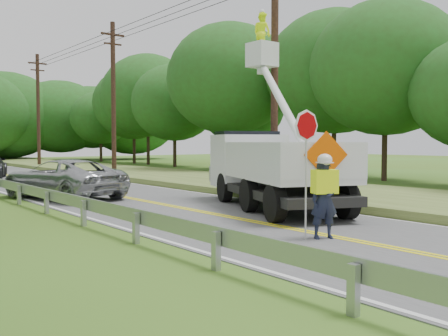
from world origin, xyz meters
TOP-DOWN VIEW (x-y plane):
  - ground at (0.00, 0.00)m, footprint 140.00×140.00m
  - road at (0.00, 14.00)m, footprint 7.20×96.00m
  - guardrail at (-4.02, 14.91)m, footprint 0.18×48.00m
  - utility_poles at (5.00, 17.02)m, footprint 1.60×43.30m
  - tall_grass_verge at (7.10, 14.00)m, footprint 7.00×96.00m
  - treeline_right at (15.88, 25.11)m, footprint 12.69×54.33m
  - flagger at (-0.37, 1.71)m, footprint 1.16×0.68m
  - bucket_truck at (2.99, 7.49)m, footprint 5.24×8.14m
  - suv_silver at (-2.15, 13.85)m, footprint 4.00×6.17m
  - yard_sign at (6.14, 7.75)m, footprint 0.45×0.12m

SIDE VIEW (x-z plane):
  - ground at x=0.00m, z-range 0.00..0.00m
  - road at x=0.00m, z-range 0.00..0.02m
  - tall_grass_verge at x=7.10m, z-range 0.00..0.30m
  - yard_sign at x=6.14m, z-range 0.14..0.81m
  - guardrail at x=-4.02m, z-range 0.17..0.94m
  - suv_silver at x=-2.15m, z-range 0.02..1.60m
  - flagger at x=-0.37m, z-range -0.42..2.61m
  - bucket_truck at x=2.99m, z-range -2.05..5.41m
  - utility_poles at x=5.00m, z-range 0.27..10.27m
  - treeline_right at x=15.88m, z-range 0.71..12.06m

